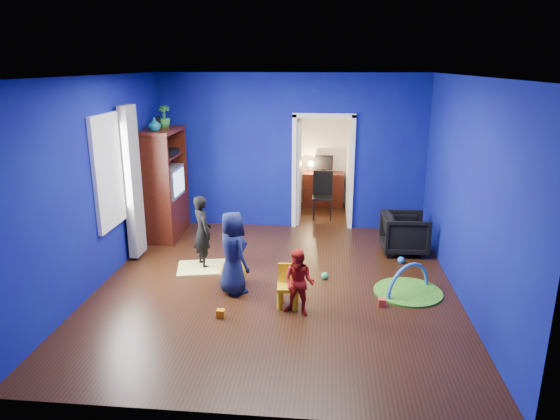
# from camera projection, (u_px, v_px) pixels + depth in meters

# --- Properties ---
(floor) EXTENTS (5.00, 5.50, 0.01)m
(floor) POSITION_uv_depth(u_px,v_px,m) (276.00, 285.00, 7.13)
(floor) COLOR black
(floor) RESTS_ON ground
(ceiling) EXTENTS (5.00, 5.50, 0.01)m
(ceiling) POSITION_uv_depth(u_px,v_px,m) (276.00, 76.00, 6.31)
(ceiling) COLOR white
(ceiling) RESTS_ON wall_back
(wall_back) EXTENTS (5.00, 0.02, 2.90)m
(wall_back) POSITION_uv_depth(u_px,v_px,m) (291.00, 152.00, 9.35)
(wall_back) COLOR #0C0A7A
(wall_back) RESTS_ON floor
(wall_front) EXTENTS (5.00, 0.02, 2.90)m
(wall_front) POSITION_uv_depth(u_px,v_px,m) (241.00, 267.00, 4.10)
(wall_front) COLOR #0C0A7A
(wall_front) RESTS_ON floor
(wall_left) EXTENTS (0.02, 5.50, 2.90)m
(wall_left) POSITION_uv_depth(u_px,v_px,m) (98.00, 183.00, 6.95)
(wall_left) COLOR #0C0A7A
(wall_left) RESTS_ON floor
(wall_right) EXTENTS (0.02, 5.50, 2.90)m
(wall_right) POSITION_uv_depth(u_px,v_px,m) (467.00, 192.00, 6.49)
(wall_right) COLOR #0C0A7A
(wall_right) RESTS_ON floor
(alcove) EXTENTS (1.00, 1.75, 2.50)m
(alcove) POSITION_uv_depth(u_px,v_px,m) (324.00, 155.00, 10.18)
(alcove) COLOR silver
(alcove) RESTS_ON floor
(armchair) EXTENTS (0.77, 0.75, 0.67)m
(armchair) POSITION_uv_depth(u_px,v_px,m) (405.00, 233.00, 8.30)
(armchair) COLOR black
(armchair) RESTS_ON floor
(child_black) EXTENTS (0.46, 0.50, 1.14)m
(child_black) POSITION_uv_depth(u_px,v_px,m) (202.00, 232.00, 7.65)
(child_black) COLOR black
(child_black) RESTS_ON floor
(child_navy) EXTENTS (0.65, 0.67, 1.16)m
(child_navy) POSITION_uv_depth(u_px,v_px,m) (233.00, 253.00, 6.77)
(child_navy) COLOR #0F1738
(child_navy) RESTS_ON floor
(toddler_red) EXTENTS (0.50, 0.44, 0.86)m
(toddler_red) POSITION_uv_depth(u_px,v_px,m) (299.00, 283.00, 6.20)
(toddler_red) COLOR red
(toddler_red) RESTS_ON floor
(vase) EXTENTS (0.26, 0.26, 0.23)m
(vase) POSITION_uv_depth(u_px,v_px,m) (154.00, 124.00, 8.34)
(vase) COLOR #0D546B
(vase) RESTS_ON tv_armoire
(potted_plant) EXTENTS (0.25, 0.25, 0.39)m
(potted_plant) POSITION_uv_depth(u_px,v_px,m) (164.00, 116.00, 8.81)
(potted_plant) COLOR #2F8333
(potted_plant) RESTS_ON tv_armoire
(tv_armoire) EXTENTS (0.58, 1.14, 1.96)m
(tv_armoire) POSITION_uv_depth(u_px,v_px,m) (164.00, 184.00, 8.93)
(tv_armoire) COLOR #43120B
(tv_armoire) RESTS_ON floor
(crt_tv) EXTENTS (0.46, 0.70, 0.54)m
(crt_tv) POSITION_uv_depth(u_px,v_px,m) (166.00, 182.00, 8.92)
(crt_tv) COLOR silver
(crt_tv) RESTS_ON tv_armoire
(yellow_blanket) EXTENTS (0.86, 0.75, 0.03)m
(yellow_blanket) POSITION_uv_depth(u_px,v_px,m) (202.00, 268.00, 7.72)
(yellow_blanket) COLOR #F2E07A
(yellow_blanket) RESTS_ON floor
(hopper_ball) EXTENTS (0.39, 0.39, 0.39)m
(hopper_ball) POSITION_uv_depth(u_px,v_px,m) (234.00, 272.00, 7.12)
(hopper_ball) COLOR yellow
(hopper_ball) RESTS_ON floor
(kid_chair) EXTENTS (0.30, 0.30, 0.50)m
(kid_chair) POSITION_uv_depth(u_px,v_px,m) (288.00, 289.00, 6.46)
(kid_chair) COLOR yellow
(kid_chair) RESTS_ON floor
(play_mat) EXTENTS (0.94, 0.94, 0.02)m
(play_mat) POSITION_uv_depth(u_px,v_px,m) (408.00, 292.00, 6.91)
(play_mat) COLOR #4C9F23
(play_mat) RESTS_ON floor
(toy_arch) EXTENTS (0.67, 0.58, 0.84)m
(toy_arch) POSITION_uv_depth(u_px,v_px,m) (408.00, 291.00, 6.91)
(toy_arch) COLOR #3F8CD8
(toy_arch) RESTS_ON floor
(window_left) EXTENTS (0.03, 0.95, 1.55)m
(window_left) POSITION_uv_depth(u_px,v_px,m) (109.00, 171.00, 7.26)
(window_left) COLOR white
(window_left) RESTS_ON wall_left
(curtain) EXTENTS (0.14, 0.42, 2.40)m
(curtain) POSITION_uv_depth(u_px,v_px,m) (133.00, 182.00, 7.86)
(curtain) COLOR slate
(curtain) RESTS_ON floor
(doorway) EXTENTS (1.16, 0.10, 2.10)m
(doorway) POSITION_uv_depth(u_px,v_px,m) (323.00, 174.00, 9.40)
(doorway) COLOR white
(doorway) RESTS_ON floor
(study_desk) EXTENTS (0.88, 0.44, 0.75)m
(study_desk) POSITION_uv_depth(u_px,v_px,m) (323.00, 189.00, 11.04)
(study_desk) COLOR #3D140A
(study_desk) RESTS_ON floor
(desk_monitor) EXTENTS (0.40, 0.05, 0.32)m
(desk_monitor) POSITION_uv_depth(u_px,v_px,m) (324.00, 163.00, 10.99)
(desk_monitor) COLOR black
(desk_monitor) RESTS_ON study_desk
(desk_lamp) EXTENTS (0.14, 0.14, 0.14)m
(desk_lamp) POSITION_uv_depth(u_px,v_px,m) (311.00, 164.00, 10.96)
(desk_lamp) COLOR #FFD88C
(desk_lamp) RESTS_ON study_desk
(folding_chair) EXTENTS (0.40, 0.40, 0.92)m
(folding_chair) POSITION_uv_depth(u_px,v_px,m) (322.00, 197.00, 10.10)
(folding_chair) COLOR black
(folding_chair) RESTS_ON floor
(book_shelf) EXTENTS (0.88, 0.24, 0.04)m
(book_shelf) POSITION_uv_depth(u_px,v_px,m) (325.00, 113.00, 10.68)
(book_shelf) COLOR white
(book_shelf) RESTS_ON study_desk
(toy_0) EXTENTS (0.10, 0.08, 0.10)m
(toy_0) POSITION_uv_depth(u_px,v_px,m) (382.00, 302.00, 6.52)
(toy_0) COLOR #F04628
(toy_0) RESTS_ON floor
(toy_1) EXTENTS (0.11, 0.11, 0.11)m
(toy_1) POSITION_uv_depth(u_px,v_px,m) (401.00, 260.00, 7.92)
(toy_1) COLOR #2686DC
(toy_1) RESTS_ON floor
(toy_2) EXTENTS (0.10, 0.08, 0.10)m
(toy_2) POSITION_uv_depth(u_px,v_px,m) (221.00, 313.00, 6.23)
(toy_2) COLOR orange
(toy_2) RESTS_ON floor
(toy_3) EXTENTS (0.11, 0.11, 0.11)m
(toy_3) POSITION_uv_depth(u_px,v_px,m) (325.00, 275.00, 7.34)
(toy_3) COLOR #33B55E
(toy_3) RESTS_ON floor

